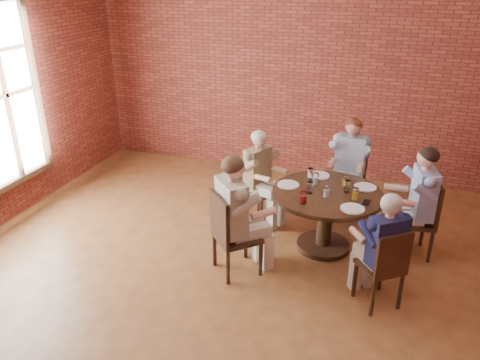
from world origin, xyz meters
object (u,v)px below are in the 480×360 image
(chair_b, at_px, (349,174))
(diner_a, at_px, (416,203))
(diner_b, at_px, (349,166))
(diner_e, at_px, (382,250))
(dining_table, at_px, (326,209))
(chair_d, at_px, (229,232))
(chair_e, at_px, (385,266))
(chair_a, at_px, (422,215))
(diner_c, at_px, (260,178))
(smartphone, at_px, (366,202))
(chair_c, at_px, (256,185))
(diner_d, at_px, (237,216))

(chair_b, bearing_deg, diner_a, -42.80)
(diner_b, relative_size, diner_e, 1.07)
(dining_table, distance_m, chair_d, 1.24)
(dining_table, bearing_deg, diner_b, 82.81)
(diner_b, bearing_deg, chair_e, -67.38)
(chair_b, distance_m, chair_e, 2.19)
(chair_a, xyz_separation_m, diner_c, (-1.99, 0.22, 0.11))
(diner_e, bearing_deg, chair_b, -113.33)
(smartphone, bearing_deg, chair_d, -144.12)
(chair_c, distance_m, smartphone, 1.58)
(diner_a, height_order, chair_d, diner_a)
(chair_c, bearing_deg, chair_d, -151.70)
(chair_b, height_order, chair_d, chair_d)
(diner_a, height_order, diner_b, diner_a)
(dining_table, xyz_separation_m, diner_b, (0.14, 1.11, 0.13))
(diner_d, bearing_deg, smartphone, -106.74)
(dining_table, bearing_deg, diner_d, -137.80)
(dining_table, distance_m, chair_e, 1.17)
(diner_b, xyz_separation_m, diner_d, (-0.99, -1.88, 0.03))
(chair_a, bearing_deg, chair_d, -73.56)
(chair_a, relative_size, diner_e, 0.76)
(chair_a, relative_size, smartphone, 6.59)
(chair_a, xyz_separation_m, chair_c, (-2.06, 0.25, -0.02))
(diner_d, distance_m, chair_e, 1.57)
(chair_c, bearing_deg, chair_b, -32.11)
(dining_table, xyz_separation_m, diner_c, (-0.92, 0.43, 0.09))
(chair_c, height_order, diner_d, diner_d)
(chair_c, relative_size, diner_d, 0.65)
(diner_b, xyz_separation_m, chair_e, (0.56, -2.04, -0.17))
(chair_a, height_order, diner_d, diner_d)
(chair_d, bearing_deg, chair_e, -135.64)
(chair_a, distance_m, diner_e, 1.17)
(chair_d, relative_size, diner_d, 0.70)
(chair_c, distance_m, diner_c, 0.15)
(diner_a, bearing_deg, diner_d, -73.52)
(chair_a, distance_m, diner_d, 2.17)
(diner_b, relative_size, diner_c, 1.05)
(diner_e, bearing_deg, smartphone, -110.77)
(chair_a, bearing_deg, diner_d, -74.17)
(dining_table, xyz_separation_m, chair_a, (1.07, 0.21, -0.02))
(chair_a, bearing_deg, diner_c, -107.49)
(chair_c, xyz_separation_m, chair_e, (1.69, -1.39, -0.00))
(chair_d, xyz_separation_m, chair_e, (1.62, -0.10, -0.04))
(chair_b, xyz_separation_m, diner_e, (0.51, -2.07, 0.11))
(chair_b, height_order, chair_c, chair_b)
(chair_e, relative_size, smartphone, 6.18)
(smartphone, bearing_deg, diner_b, 113.14)
(chair_b, xyz_separation_m, chair_d, (-1.07, -2.03, 0.02))
(diner_d, bearing_deg, chair_b, -69.14)
(diner_b, xyz_separation_m, chair_c, (-1.13, -0.65, -0.17))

